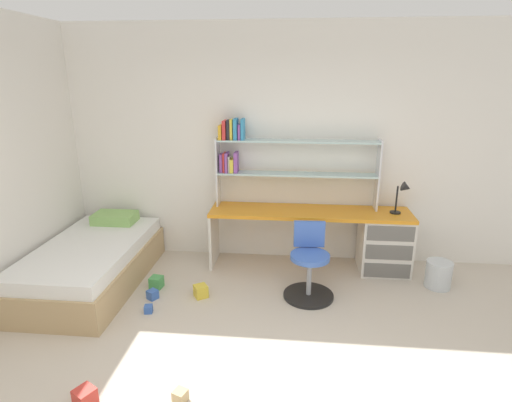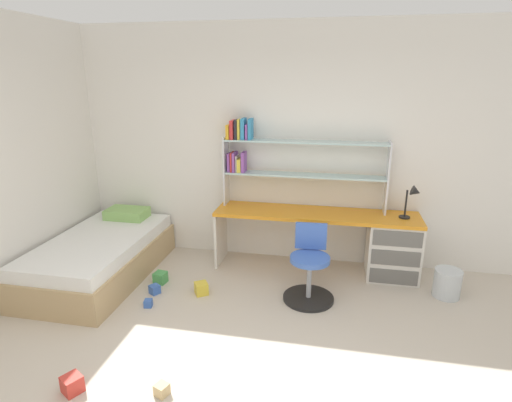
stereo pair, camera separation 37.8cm
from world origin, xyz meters
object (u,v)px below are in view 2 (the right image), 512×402
desk (370,241)px  swivel_chair (309,272)px  toy_block_natural_0 (162,390)px  desk_lamp (413,197)px  toy_block_blue_4 (155,289)px  bed_platform (101,256)px  waste_bin (447,283)px  toy_block_red_2 (72,384)px  toy_block_yellow_1 (201,288)px  toy_block_green_3 (160,278)px  bookshelf_hutch (279,156)px  toy_block_blue_5 (148,303)px

desk → swivel_chair: bearing=-133.2°
desk → toy_block_natural_0: 2.75m
desk_lamp → toy_block_blue_4: 2.92m
desk_lamp → bed_platform: (-3.39, -0.62, -0.72)m
bed_platform → toy_block_blue_4: size_ratio=19.69×
waste_bin → toy_block_red_2: waste_bin is taller
desk → toy_block_yellow_1: size_ratio=18.20×
toy_block_yellow_1 → toy_block_green_3: 0.54m
desk → toy_block_red_2: 3.23m
toy_block_yellow_1 → bookshelf_hutch: bearing=55.5°
desk → toy_block_yellow_1: 1.96m
bookshelf_hutch → toy_block_blue_4: bearing=-137.5°
desk → toy_block_blue_4: bearing=-157.9°
toy_block_red_2 → toy_block_blue_5: size_ratio=1.71×
desk_lamp → toy_block_blue_5: 2.97m
toy_block_yellow_1 → toy_block_blue_5: (-0.44, -0.34, -0.03)m
toy_block_natural_0 → toy_block_green_3: size_ratio=0.71×
bookshelf_hutch → bed_platform: bookshelf_hutch is taller
toy_block_green_3 → toy_block_blue_5: 0.49m
swivel_chair → toy_block_natural_0: size_ratio=8.73×
waste_bin → toy_block_blue_4: 3.05m
swivel_chair → waste_bin: bearing=12.7°
bookshelf_hutch → desk_lamp: size_ratio=4.89×
toy_block_blue_4 → toy_block_green_3: bearing=98.9°
desk_lamp → toy_block_green_3: bearing=-166.3°
waste_bin → toy_block_blue_4: waste_bin is taller
desk → bed_platform: 3.07m
desk_lamp → bed_platform: bearing=-169.7°
waste_bin → toy_block_blue_5: waste_bin is taller
desk → toy_block_blue_4: desk is taller
desk_lamp → swivel_chair: desk_lamp is taller
waste_bin → bookshelf_hutch: bearing=164.7°
desk_lamp → waste_bin: bearing=-42.1°
bookshelf_hutch → toy_block_green_3: bearing=-145.2°
toy_block_yellow_1 → waste_bin: bearing=10.3°
desk_lamp → toy_block_green_3: (-2.67, -0.65, -0.90)m
desk_lamp → toy_block_blue_5: desk_lamp is taller
desk_lamp → swivel_chair: size_ratio=0.50×
bookshelf_hutch → desk: bearing=-7.7°
bed_platform → toy_block_red_2: 1.86m
toy_block_green_3 → toy_block_blue_4: (0.04, -0.23, -0.02)m
toy_block_natural_0 → toy_block_green_3: bearing=114.2°
waste_bin → toy_block_yellow_1: 2.56m
toy_block_green_3 → toy_block_blue_4: bearing=-81.1°
bookshelf_hutch → toy_block_natural_0: size_ratio=21.27×
desk → toy_block_blue_5: size_ratio=30.66×
swivel_chair → toy_block_blue_5: (-1.55, -0.48, -0.26)m
bookshelf_hutch → toy_block_yellow_1: size_ratio=14.77×
desk_lamp → toy_block_green_3: size_ratio=3.07×
toy_block_natural_0 → toy_block_blue_5: bearing=119.9°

